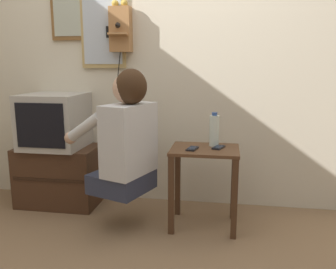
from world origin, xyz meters
The scene contains 11 objects.
wall_back centered at (0.00, 1.27, 1.27)m, with size 6.80×0.05×2.55m.
side_table centered at (0.48, 0.79, 0.44)m, with size 0.48×0.38×0.59m.
person centered at (-0.06, 0.66, 0.68)m, with size 0.64×0.57×0.87m.
tv_stand centered at (-0.75, 1.02, 0.25)m, with size 0.66×0.41×0.50m.
television centered at (-0.76, 1.03, 0.72)m, with size 0.47×0.53×0.44m.
wall_phone_antique centered at (-0.24, 1.19, 1.46)m, with size 0.21×0.18×0.78m.
framed_picture centered at (-0.66, 1.23, 1.61)m, with size 0.37×0.03×0.47m.
wall_mirror centered at (-0.40, 1.23, 1.46)m, with size 0.37×0.03×0.64m.
cell_phone_held centered at (0.40, 0.74, 0.60)m, with size 0.09×0.13×0.01m.
cell_phone_spare centered at (0.58, 0.81, 0.60)m, with size 0.10×0.14×0.01m.
water_bottle centered at (0.54, 0.88, 0.71)m, with size 0.07×0.07×0.25m.
Camera 1 is at (0.63, -1.68, 1.19)m, focal length 38.00 mm.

